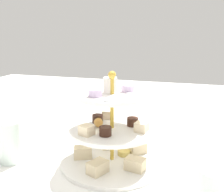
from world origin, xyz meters
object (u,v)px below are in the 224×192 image
object	(u,v)px
water_glass_tall_right	(11,141)
water_glass_short_left	(213,188)
tiered_serving_stand	(112,137)
butter_knife_left	(101,122)

from	to	relation	value
water_glass_tall_right	water_glass_short_left	size ratio (longest dim) A/B	1.39
tiered_serving_stand	butter_knife_left	bearing A→B (deg)	23.92
butter_knife_left	water_glass_short_left	bearing A→B (deg)	101.53
butter_knife_left	water_glass_tall_right	bearing A→B (deg)	39.02
tiered_serving_stand	water_glass_tall_right	xyz separation A→B (m)	(-0.07, 0.26, -0.02)
tiered_serving_stand	water_glass_short_left	xyz separation A→B (m)	(-0.12, -0.25, -0.03)
tiered_serving_stand	water_glass_short_left	size ratio (longest dim) A/B	3.37
water_glass_tall_right	butter_knife_left	world-z (taller)	water_glass_tall_right
water_glass_tall_right	butter_knife_left	xyz separation A→B (m)	(0.36, -0.13, -0.05)
tiered_serving_stand	butter_knife_left	world-z (taller)	tiered_serving_stand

